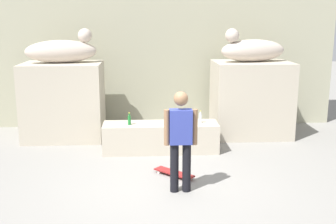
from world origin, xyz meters
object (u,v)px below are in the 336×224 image
(statue_reclining_right, at_px, (252,50))
(bottle_brown, at_px, (182,117))
(statue_reclining_left, at_px, (63,50))
(skateboard, at_px, (174,173))
(skater, at_px, (181,137))
(bottle_green, at_px, (129,120))
(bottle_blue, at_px, (175,119))
(bottle_clear, at_px, (200,118))

(statue_reclining_right, xyz_separation_m, bottle_brown, (-1.72, -1.10, -1.32))
(statue_reclining_left, height_order, skateboard, statue_reclining_left)
(statue_reclining_right, distance_m, bottle_brown, 2.43)
(skater, height_order, bottle_green, skater)
(bottle_brown, bearing_deg, statue_reclining_right, 32.55)
(bottle_green, relative_size, bottle_blue, 0.86)
(statue_reclining_right, relative_size, skateboard, 2.33)
(skateboard, xyz_separation_m, bottle_green, (-0.84, 1.40, 0.65))
(bottle_blue, relative_size, bottle_brown, 0.97)
(bottle_green, bearing_deg, bottle_brown, 6.48)
(statue_reclining_left, bearing_deg, skateboard, -57.36)
(statue_reclining_right, bearing_deg, bottle_clear, 27.28)
(skateboard, bearing_deg, bottle_blue, -52.12)
(bottle_brown, bearing_deg, bottle_blue, -131.45)
(skateboard, height_order, bottle_green, bottle_green)
(bottle_blue, bearing_deg, skateboard, -94.90)
(statue_reclining_right, height_order, bottle_clear, statue_reclining_right)
(statue_reclining_right, distance_m, skater, 3.99)
(bottle_blue, height_order, bottle_brown, bottle_brown)
(bottle_clear, distance_m, bottle_blue, 0.57)
(bottle_clear, bearing_deg, statue_reclining_right, 40.64)
(statue_reclining_left, height_order, bottle_green, statue_reclining_left)
(skateboard, bearing_deg, bottle_green, -16.34)
(skateboard, bearing_deg, bottle_clear, -71.46)
(statue_reclining_right, bearing_deg, bottle_blue, 20.92)
(skater, relative_size, bottle_clear, 6.30)
(statue_reclining_left, xyz_separation_m, bottle_green, (1.53, -1.24, -1.35))
(bottle_green, xyz_separation_m, bottle_clear, (1.50, 0.08, 0.00))
(statue_reclining_left, distance_m, bottle_green, 2.39)
(statue_reclining_left, bearing_deg, bottle_clear, -30.23)
(skater, height_order, skateboard, skater)
(skater, distance_m, skateboard, 1.09)
(statue_reclining_left, relative_size, bottle_blue, 5.54)
(statue_reclining_right, xyz_separation_m, bottle_clear, (-1.34, -1.15, -1.34))
(statue_reclining_right, distance_m, bottle_green, 3.37)
(skateboard, xyz_separation_m, bottle_clear, (0.66, 1.47, 0.65))
(bottle_green, bearing_deg, bottle_clear, 2.95)
(statue_reclining_right, xyz_separation_m, bottle_green, (-2.84, -1.23, -1.35))
(skater, bearing_deg, bottle_green, -67.15)
(statue_reclining_left, bearing_deg, bottle_blue, -36.92)
(bottle_brown, bearing_deg, skater, -95.83)
(statue_reclining_left, height_order, bottle_brown, statue_reclining_left)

